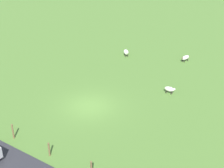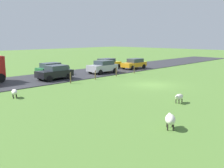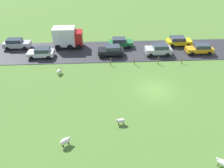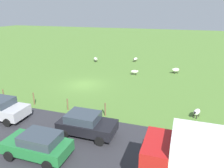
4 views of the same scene
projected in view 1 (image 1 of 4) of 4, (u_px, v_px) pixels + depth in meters
name	position (u px, v px, depth m)	size (l,w,h in m)	color
ground_plane	(90.00, 106.00, 27.95)	(160.00, 160.00, 0.00)	#517A33
sheep_1	(185.00, 58.00, 36.33)	(1.31, 0.72, 0.69)	white
sheep_2	(170.00, 89.00, 29.73)	(0.50, 1.04, 0.68)	silver
sheep_4	(126.00, 52.00, 37.76)	(1.17, 1.14, 0.75)	white
fence_post_1	(13.00, 132.00, 23.62)	(0.12, 0.12, 1.19)	brown
fence_post_2	(49.00, 149.00, 21.91)	(0.12, 0.12, 1.05)	brown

